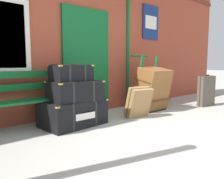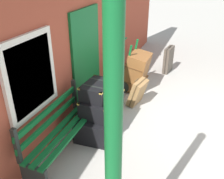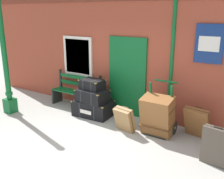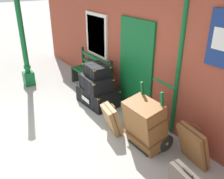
{
  "view_description": "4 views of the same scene",
  "coord_description": "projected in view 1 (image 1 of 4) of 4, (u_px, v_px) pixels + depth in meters",
  "views": [
    {
      "loc": [
        -2.74,
        -1.32,
        1.03
      ],
      "look_at": [
        -0.05,
        1.67,
        0.56
      ],
      "focal_mm": 36.43,
      "sensor_mm": 36.0,
      "label": 1
    },
    {
      "loc": [
        -4.25,
        0.23,
        2.87
      ],
      "look_at": [
        -0.56,
        1.68,
        0.81
      ],
      "focal_mm": 40.08,
      "sensor_mm": 36.0,
      "label": 2
    },
    {
      "loc": [
        3.23,
        -3.37,
        2.7
      ],
      "look_at": [
        -0.12,
        1.8,
        0.85
      ],
      "focal_mm": 41.39,
      "sensor_mm": 36.0,
      "label": 3
    },
    {
      "loc": [
        3.87,
        -0.81,
        2.86
      ],
      "look_at": [
        0.21,
        1.63,
        0.81
      ],
      "focal_mm": 38.75,
      "sensor_mm": 36.0,
      "label": 4
    }
  ],
  "objects": [
    {
      "name": "steamer_trunk_middle",
      "position": [
        75.0,
        91.0,
        3.69
      ],
      "size": [
        0.83,
        0.58,
        0.33
      ],
      "color": "black",
      "rests_on": "steamer_trunk_base"
    },
    {
      "name": "porters_trolley",
      "position": [
        146.0,
        97.0,
        5.05
      ],
      "size": [
        0.71,
        0.56,
        1.21
      ],
      "color": "black",
      "rests_on": "ground"
    },
    {
      "name": "large_brown_trunk",
      "position": [
        153.0,
        89.0,
        4.9
      ],
      "size": [
        0.7,
        0.6,
        0.95
      ],
      "color": "brown",
      "rests_on": "ground"
    },
    {
      "name": "suitcase_umber",
      "position": [
        206.0,
        91.0,
        5.43
      ],
      "size": [
        0.52,
        0.22,
        0.76
      ],
      "color": "#51473D",
      "rests_on": "ground"
    },
    {
      "name": "suitcase_slate",
      "position": [
        139.0,
        102.0,
        4.26
      ],
      "size": [
        0.51,
        0.41,
        0.6
      ],
      "color": "olive",
      "rests_on": "ground"
    },
    {
      "name": "steamer_trunk_top",
      "position": [
        71.0,
        73.0,
        3.67
      ],
      "size": [
        0.63,
        0.48,
        0.27
      ],
      "color": "black",
      "rests_on": "steamer_trunk_middle"
    },
    {
      "name": "suitcase_oxblood",
      "position": [
        161.0,
        90.0,
        5.7
      ],
      "size": [
        0.59,
        0.43,
        0.72
      ],
      "color": "brown",
      "rests_on": "ground"
    },
    {
      "name": "platform_bench",
      "position": [
        14.0,
        102.0,
        3.4
      ],
      "size": [
        1.6,
        0.43,
        1.01
      ],
      "color": "#0F5B28",
      "rests_on": "ground"
    },
    {
      "name": "steamer_trunk_base",
      "position": [
        73.0,
        113.0,
        3.76
      ],
      "size": [
        1.05,
        0.72,
        0.43
      ],
      "color": "black",
      "rests_on": "ground"
    },
    {
      "name": "ground_plane",
      "position": [
        202.0,
        143.0,
        2.92
      ],
      "size": [
        60.0,
        60.0,
        0.0
      ],
      "primitive_type": "plane",
      "color": "#A3A099"
    },
    {
      "name": "brick_facade",
      "position": [
        83.0,
        35.0,
        4.64
      ],
      "size": [
        10.4,
        0.35,
        3.2
      ],
      "color": "#9E422D",
      "rests_on": "ground"
    }
  ]
}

